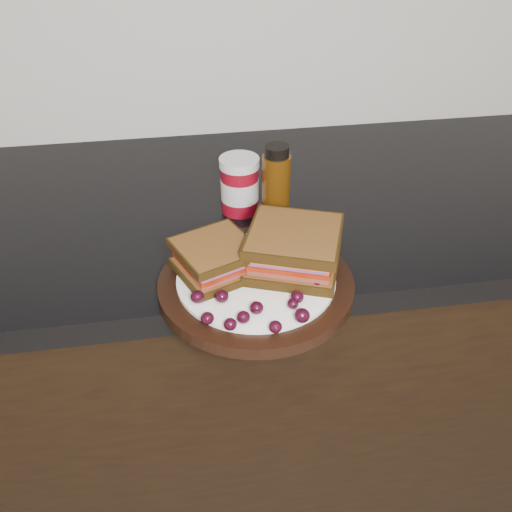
{
  "coord_description": "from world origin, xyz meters",
  "views": [
    {
      "loc": [
        -0.14,
        0.8,
        1.42
      ],
      "look_at": [
        -0.04,
        1.43,
        0.96
      ],
      "focal_mm": 40.0,
      "sensor_mm": 36.0,
      "label": 1
    }
  ],
  "objects_px": {
    "condiment_jar": "(240,185)",
    "plate": "(256,285)",
    "sandwich_left": "(215,258)",
    "oil_bottle": "(276,183)"
  },
  "relations": [
    {
      "from": "oil_bottle",
      "to": "condiment_jar",
      "type": "bearing_deg",
      "value": 150.27
    },
    {
      "from": "sandwich_left",
      "to": "oil_bottle",
      "type": "relative_size",
      "value": 0.77
    },
    {
      "from": "plate",
      "to": "oil_bottle",
      "type": "height_order",
      "value": "oil_bottle"
    },
    {
      "from": "sandwich_left",
      "to": "condiment_jar",
      "type": "relative_size",
      "value": 1.02
    },
    {
      "from": "plate",
      "to": "condiment_jar",
      "type": "height_order",
      "value": "condiment_jar"
    },
    {
      "from": "plate",
      "to": "oil_bottle",
      "type": "bearing_deg",
      "value": 71.37
    },
    {
      "from": "condiment_jar",
      "to": "plate",
      "type": "bearing_deg",
      "value": -91.98
    },
    {
      "from": "plate",
      "to": "condiment_jar",
      "type": "distance_m",
      "value": 0.23
    },
    {
      "from": "sandwich_left",
      "to": "condiment_jar",
      "type": "distance_m",
      "value": 0.21
    },
    {
      "from": "sandwich_left",
      "to": "oil_bottle",
      "type": "distance_m",
      "value": 0.21
    }
  ]
}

